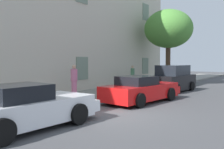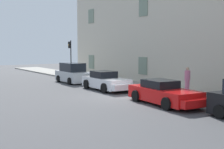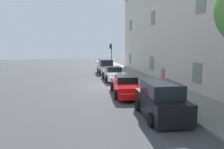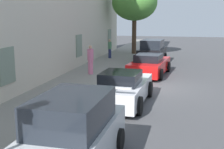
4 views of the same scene
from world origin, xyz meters
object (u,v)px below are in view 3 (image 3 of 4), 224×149
object	(u,v)px
sportscar_yellow_flank	(127,87)
hatchback_distant	(161,101)
sportscar_red_lead	(114,74)
hatchback_parked	(106,67)
traffic_light	(111,52)
pedestrian_strolling	(163,77)

from	to	relation	value
sportscar_yellow_flank	hatchback_distant	bearing A→B (deg)	4.53
sportscar_yellow_flank	sportscar_red_lead	bearing A→B (deg)	176.41
hatchback_parked	hatchback_distant	distance (m)	17.33
traffic_light	pedestrian_strolling	distance (m)	14.01
hatchback_parked	sportscar_red_lead	bearing A→B (deg)	-0.81
sportscar_yellow_flank	hatchback_parked	xyz separation A→B (m)	(-12.32, 0.49, 0.22)
hatchback_parked	hatchback_distant	size ratio (longest dim) A/B	0.99
sportscar_red_lead	sportscar_yellow_flank	world-z (taller)	sportscar_red_lead
hatchback_parked	traffic_light	xyz separation A→B (m)	(-2.97, 1.27, 1.88)
hatchback_parked	pedestrian_strolling	world-z (taller)	pedestrian_strolling
sportscar_yellow_flank	hatchback_parked	world-z (taller)	hatchback_parked
sportscar_yellow_flank	traffic_light	bearing A→B (deg)	173.44
sportscar_yellow_flank	hatchback_parked	size ratio (longest dim) A/B	1.28
hatchback_distant	sportscar_red_lead	bearing A→B (deg)	179.93
sportscar_red_lead	hatchback_parked	bearing A→B (deg)	179.19
hatchback_parked	traffic_light	bearing A→B (deg)	156.92
traffic_light	sportscar_red_lead	bearing A→B (deg)	-8.77
pedestrian_strolling	sportscar_yellow_flank	bearing A→B (deg)	-66.67
sportscar_red_lead	hatchback_parked	xyz separation A→B (m)	(-5.76, 0.08, 0.20)
sportscar_red_lead	traffic_light	size ratio (longest dim) A/B	1.26
traffic_light	pedestrian_strolling	xyz separation A→B (m)	(13.81, 1.69, -1.67)
sportscar_yellow_flank	traffic_light	distance (m)	15.54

